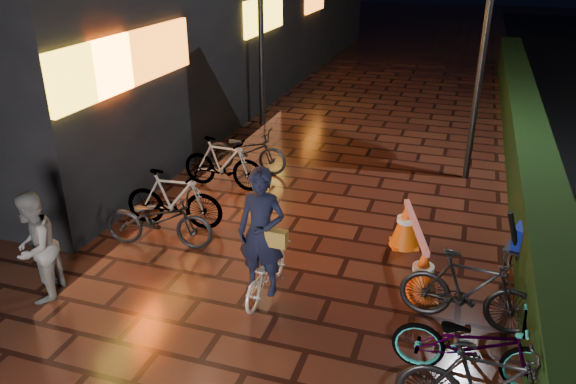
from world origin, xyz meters
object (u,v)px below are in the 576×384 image
(cart_assembly, at_px, (528,242))
(traffic_barrier, at_px, (414,246))
(bystander_person, at_px, (35,247))
(cyclist, at_px, (263,251))

(cart_assembly, bearing_deg, traffic_barrier, -169.42)
(bystander_person, distance_m, traffic_barrier, 5.19)
(cyclist, distance_m, cart_assembly, 3.73)
(cart_assembly, bearing_deg, bystander_person, -157.71)
(cyclist, distance_m, traffic_barrier, 2.28)
(bystander_person, relative_size, traffic_barrier, 0.82)
(cart_assembly, bearing_deg, cyclist, -154.59)
(bystander_person, distance_m, cart_assembly, 6.71)
(bystander_person, bearing_deg, cart_assembly, 96.32)
(bystander_person, relative_size, cart_assembly, 1.38)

